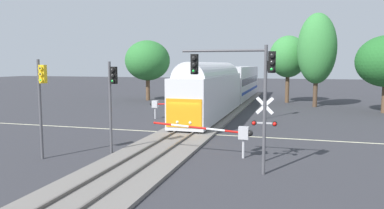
% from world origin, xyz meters
% --- Properties ---
extents(ground_plane, '(220.00, 220.00, 0.00)m').
position_xyz_m(ground_plane, '(0.00, 0.00, 0.00)').
color(ground_plane, '#333338').
extents(road_centre_stripe, '(44.00, 0.20, 0.01)m').
position_xyz_m(road_centre_stripe, '(0.00, 0.00, 0.00)').
color(road_centre_stripe, beige).
rests_on(road_centre_stripe, ground).
extents(railway_track, '(4.40, 80.00, 0.32)m').
position_xyz_m(railway_track, '(0.00, 0.00, 0.10)').
color(railway_track, slate).
rests_on(railway_track, ground).
extents(commuter_train, '(3.04, 39.74, 5.16)m').
position_xyz_m(commuter_train, '(0.00, 17.37, 2.80)').
color(commuter_train, silver).
rests_on(commuter_train, railway_track).
extents(crossing_gate_near, '(5.97, 0.40, 1.86)m').
position_xyz_m(crossing_gate_near, '(4.46, -6.21, 1.43)').
color(crossing_gate_near, '#B7B7BC').
rests_on(crossing_gate_near, ground).
extents(crossing_signal_mast, '(1.36, 0.44, 3.67)m').
position_xyz_m(crossing_signal_mast, '(6.31, -6.66, 2.24)').
color(crossing_signal_mast, '#B2B2B7').
rests_on(crossing_signal_mast, ground).
extents(crossing_gate_far, '(5.69, 0.40, 1.80)m').
position_xyz_m(crossing_gate_far, '(-4.53, 6.21, 1.41)').
color(crossing_gate_far, '#B7B7BC').
rests_on(crossing_gate_far, ground).
extents(traffic_signal_median, '(0.53, 0.38, 5.45)m').
position_xyz_m(traffic_signal_median, '(-2.49, -7.23, 3.66)').
color(traffic_signal_median, '#4C4C51').
rests_on(traffic_signal_median, ground).
extents(traffic_signal_near_left, '(0.53, 0.38, 5.56)m').
position_xyz_m(traffic_signal_near_left, '(-5.59, -9.48, 3.73)').
color(traffic_signal_near_left, '#4C4C51').
rests_on(traffic_signal_near_left, ground).
extents(traffic_signal_near_right, '(4.52, 0.38, 6.20)m').
position_xyz_m(traffic_signal_near_right, '(5.38, -9.02, 4.67)').
color(traffic_signal_near_right, '#4C4C51').
rests_on(traffic_signal_near_right, ground).
extents(traffic_signal_far_side, '(0.53, 0.38, 5.92)m').
position_xyz_m(traffic_signal_far_side, '(5.26, 9.20, 3.95)').
color(traffic_signal_far_side, '#4C4C51').
rests_on(traffic_signal_far_side, ground).
extents(elm_centre_background, '(5.07, 5.07, 9.17)m').
position_xyz_m(elm_centre_background, '(6.89, 25.28, 6.29)').
color(elm_centre_background, brown).
rests_on(elm_centre_background, ground).
extents(oak_far_right, '(4.68, 4.68, 11.52)m').
position_xyz_m(oak_far_right, '(10.35, 20.95, 7.17)').
color(oak_far_right, '#4C3828').
rests_on(oak_far_right, ground).
extents(pine_left_background, '(6.53, 6.53, 8.73)m').
position_xyz_m(pine_left_background, '(-12.88, 22.88, 5.81)').
color(pine_left_background, brown).
rests_on(pine_left_background, ground).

